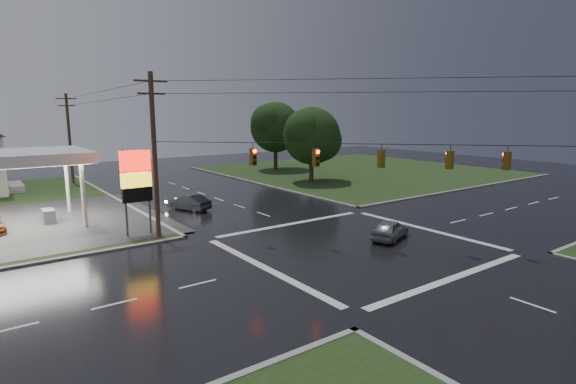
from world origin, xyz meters
TOP-DOWN VIEW (x-y plane):
  - ground at (0.00, 0.00)m, footprint 120.00×120.00m
  - grass_ne at (26.00, 26.00)m, footprint 36.00×36.00m
  - pylon_sign at (-10.50, 10.50)m, footprint 2.00×0.35m
  - utility_pole_nw at (-9.50, 9.50)m, footprint 2.20×0.32m
  - utility_pole_n at (-9.50, 38.00)m, footprint 2.20×0.32m
  - traffic_signals at (0.02, -0.02)m, footprint 26.87×26.87m
  - tree_ne_near at (14.14, 21.99)m, footprint 7.99×6.80m
  - tree_ne_far at (17.15, 33.99)m, footprint 8.46×7.20m
  - car_north at (-4.32, 16.19)m, footprint 2.84×4.24m
  - car_crossing at (2.93, -0.17)m, footprint 4.17×2.84m

SIDE VIEW (x-z plane):
  - ground at x=0.00m, z-range 0.00..0.00m
  - grass_ne at x=26.00m, z-range 0.00..0.08m
  - car_crossing at x=2.93m, z-range 0.00..1.32m
  - car_north at x=-4.32m, z-range 0.00..1.32m
  - pylon_sign at x=-10.50m, z-range 1.01..7.01m
  - utility_pole_n at x=-9.50m, z-range 0.22..10.72m
  - tree_ne_near at x=14.14m, z-range 1.07..10.05m
  - utility_pole_nw at x=-9.50m, z-range 0.22..11.22m
  - tree_ne_far at x=17.15m, z-range 1.28..11.08m
  - traffic_signals at x=0.02m, z-range 5.75..7.22m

